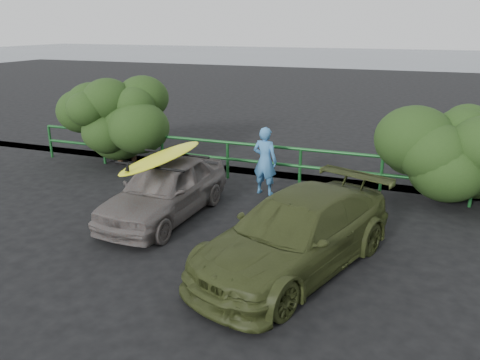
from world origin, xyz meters
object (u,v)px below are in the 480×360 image
(olive_vehicle, at_px, (296,233))
(surfboard, at_px, (163,157))
(sedan, at_px, (165,189))
(guardrail, at_px, (263,163))
(man, at_px, (265,161))

(olive_vehicle, relative_size, surfboard, 1.48)
(sedan, bearing_deg, surfboard, 0.00)
(guardrail, distance_m, surfboard, 3.32)
(man, bearing_deg, surfboard, 61.31)
(man, bearing_deg, guardrail, -61.54)
(guardrail, distance_m, man, 0.93)
(guardrail, xyz_separation_m, olive_vehicle, (1.94, -4.16, 0.12))
(guardrail, xyz_separation_m, man, (0.32, -0.81, 0.32))
(surfboard, bearing_deg, guardrail, 69.66)
(man, bearing_deg, olive_vehicle, 123.21)
(guardrail, bearing_deg, surfboard, -112.79)
(man, height_order, surfboard, man)
(olive_vehicle, bearing_deg, surfboard, 179.94)
(olive_vehicle, height_order, surfboard, surfboard)
(sedan, bearing_deg, man, 56.49)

